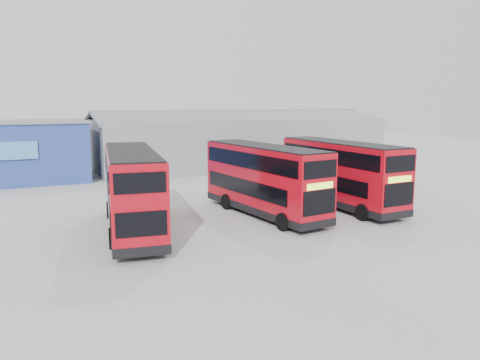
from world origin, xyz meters
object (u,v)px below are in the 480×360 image
at_px(maintenance_shed, 237,140).
at_px(double_decker_left, 133,192).
at_px(office_block, 11,151).
at_px(double_decker_right, 341,175).
at_px(single_decker_blue, 330,167).
at_px(double_decker_centre, 264,181).

xyz_separation_m(maintenance_shed, double_decker_left, (-16.01, -22.31, -0.46)).
relative_size(office_block, double_decker_left, 1.18).
relative_size(office_block, double_decker_right, 1.22).
xyz_separation_m(office_block, single_decker_blue, (23.39, -13.07, -1.03)).
bearing_deg(double_decker_centre, double_decker_right, -8.28).
bearing_deg(office_block, double_decker_left, -73.57).
bearing_deg(maintenance_shed, double_decker_centre, -110.39).
bearing_deg(maintenance_shed, double_decker_left, -125.66).
height_order(double_decker_right, single_decker_blue, double_decker_right).
relative_size(double_decker_left, single_decker_blue, 0.88).
distance_m(office_block, single_decker_blue, 26.82).
distance_m(double_decker_centre, single_decker_blue, 11.64).
bearing_deg(double_decker_centre, office_block, 117.86).
bearing_deg(office_block, maintenance_shed, 5.21).
relative_size(double_decker_centre, double_decker_right, 1.00).
relative_size(maintenance_shed, single_decker_blue, 2.60).
height_order(office_block, maintenance_shed, maintenance_shed).
height_order(double_decker_left, single_decker_blue, double_decker_left).
distance_m(office_block, double_decker_centre, 24.19).
height_order(maintenance_shed, double_decker_centre, maintenance_shed).
bearing_deg(double_decker_centre, single_decker_blue, 28.04).
height_order(maintenance_shed, double_decker_left, maintenance_shed).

